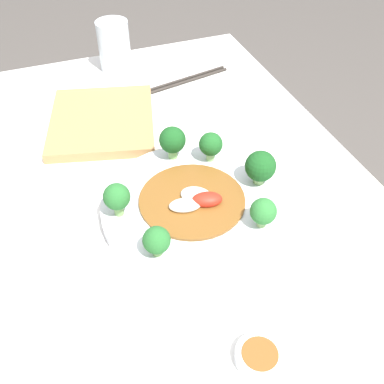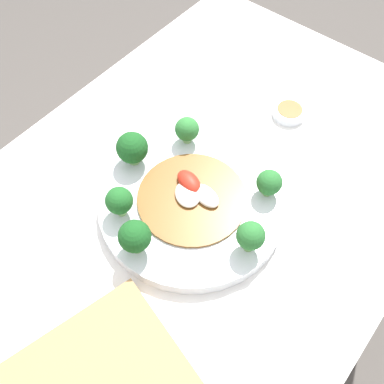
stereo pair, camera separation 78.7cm
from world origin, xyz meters
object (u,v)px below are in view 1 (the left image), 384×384
at_px(broccoli_southeast, 157,241).
at_px(broccoli_northeast, 263,212).
at_px(plate, 192,206).
at_px(broccoli_west, 173,140).
at_px(broccoli_north, 260,167).
at_px(broccoli_south, 117,197).
at_px(cutting_board, 102,121).
at_px(sauce_dish, 259,356).
at_px(broccoli_northwest, 211,145).
at_px(chopsticks, 185,80).
at_px(drinking_glass, 114,46).
at_px(stirfry_center, 194,200).

distance_m(broccoli_southeast, broccoli_northeast, 0.17).
bearing_deg(broccoli_northeast, plate, -136.84).
relative_size(broccoli_west, broccoli_north, 1.01).
distance_m(plate, broccoli_southeast, 0.13).
xyz_separation_m(broccoli_south, broccoli_north, (0.01, 0.24, -0.00)).
height_order(broccoli_west, cutting_board, broccoli_west).
bearing_deg(broccoli_northeast, sauce_dish, -27.13).
bearing_deg(cutting_board, broccoli_west, 27.81).
height_order(broccoli_south, broccoli_northwest, broccoli_south).
relative_size(chopsticks, sauce_dish, 3.64).
bearing_deg(broccoli_west, chopsticks, 155.96).
distance_m(broccoli_west, cutting_board, 0.21).
height_order(broccoli_north, drinking_glass, drinking_glass).
bearing_deg(stirfry_center, broccoli_northwest, 143.76).
bearing_deg(broccoli_southeast, plate, 134.61).
distance_m(broccoli_southeast, sauce_dish, 0.21).
distance_m(broccoli_south, broccoli_northwest, 0.20).
bearing_deg(plate, stirfry_center, 20.76).
xyz_separation_m(broccoli_northeast, sauce_dish, (0.18, -0.09, -0.04)).
xyz_separation_m(broccoli_northwest, broccoli_north, (0.08, 0.05, 0.00)).
distance_m(stirfry_center, sauce_dish, 0.27).
relative_size(plate, chopsticks, 1.33).
distance_m(broccoli_southeast, cutting_board, 0.38).
height_order(broccoli_northeast, cutting_board, broccoli_northeast).
distance_m(broccoli_northeast, cutting_board, 0.42).
relative_size(broccoli_west, cutting_board, 0.23).
distance_m(stirfry_center, chopsticks, 0.43).
bearing_deg(broccoli_north, chopsticks, 178.29).
bearing_deg(broccoli_west, broccoli_north, 44.70).
distance_m(broccoli_west, broccoli_northwest, 0.07).
bearing_deg(broccoli_northwest, broccoli_west, -116.64).
distance_m(broccoli_northeast, broccoli_north, 0.10).
bearing_deg(chopsticks, broccoli_south, -33.05).
distance_m(broccoli_north, drinking_glass, 0.53).
relative_size(broccoli_northwest, broccoli_north, 0.90).
bearing_deg(chopsticks, broccoli_west, -24.04).
bearing_deg(plate, broccoli_west, 176.22).
distance_m(broccoli_southeast, broccoli_west, 0.22).
bearing_deg(plate, chopsticks, 161.53).
bearing_deg(cutting_board, broccoli_southeast, 0.13).
bearing_deg(broccoli_south, stirfry_center, 81.82).
height_order(plate, stirfry_center, stirfry_center).
height_order(broccoli_northeast, broccoli_northwest, broccoli_northwest).
distance_m(plate, broccoli_northwest, 0.12).
relative_size(broccoli_southeast, drinking_glass, 0.43).
bearing_deg(broccoli_northwest, broccoli_southeast, -41.76).
height_order(stirfry_center, chopsticks, stirfry_center).
xyz_separation_m(broccoli_west, broccoli_north, (0.12, 0.11, -0.00)).
height_order(stirfry_center, drinking_glass, drinking_glass).
bearing_deg(broccoli_south, broccoli_northeast, 63.22).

